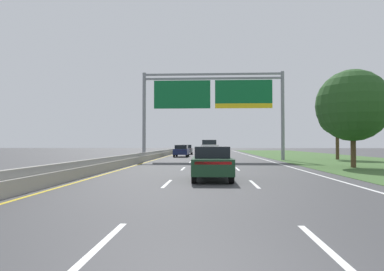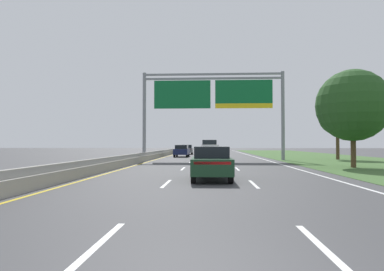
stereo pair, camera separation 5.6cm
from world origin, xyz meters
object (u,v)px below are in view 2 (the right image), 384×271
object	(u,v)px
car_navy_left_lane_sedan	(182,151)
car_darkgreen_centre_lane_sedan	(211,162)
roadside_tree_near	(353,105)
roadside_tree_mid	(337,117)
pickup_truck_white	(209,149)
overhead_sign_gantry	(213,98)
car_grey_left_lane_sedan	(187,149)

from	to	relation	value
car_navy_left_lane_sedan	car_darkgreen_centre_lane_sedan	size ratio (longest dim) A/B	1.00
roadside_tree_near	roadside_tree_mid	xyz separation A→B (m)	(3.65, 13.22, 0.21)
pickup_truck_white	car_darkgreen_centre_lane_sedan	size ratio (longest dim) A/B	1.23
pickup_truck_white	roadside_tree_near	distance (m)	20.20
roadside_tree_near	roadside_tree_mid	world-z (taller)	roadside_tree_near
car_darkgreen_centre_lane_sedan	car_navy_left_lane_sedan	bearing A→B (deg)	6.44
pickup_truck_white	roadside_tree_mid	size ratio (longest dim) A/B	0.82
overhead_sign_gantry	car_grey_left_lane_sedan	world-z (taller)	overhead_sign_gantry
roadside_tree_mid	pickup_truck_white	bearing A→B (deg)	164.59
overhead_sign_gantry	roadside_tree_near	bearing A→B (deg)	-49.23
pickup_truck_white	car_darkgreen_centre_lane_sedan	distance (m)	25.93
pickup_truck_white	car_darkgreen_centre_lane_sedan	xyz separation A→B (m)	(0.15, -25.93, -0.26)
car_grey_left_lane_sedan	roadside_tree_near	world-z (taller)	roadside_tree_near
roadside_tree_mid	roadside_tree_near	bearing A→B (deg)	-105.41
overhead_sign_gantry	car_navy_left_lane_sedan	size ratio (longest dim) A/B	3.40
car_grey_left_lane_sedan	roadside_tree_near	bearing A→B (deg)	-157.01
overhead_sign_gantry	roadside_tree_mid	world-z (taller)	overhead_sign_gantry
car_navy_left_lane_sedan	car_darkgreen_centre_lane_sedan	distance (m)	29.62
pickup_truck_white	roadside_tree_near	xyz separation A→B (m)	(10.28, -17.06, 3.38)
car_navy_left_lane_sedan	car_grey_left_lane_sedan	size ratio (longest dim) A/B	1.00
roadside_tree_near	roadside_tree_mid	bearing A→B (deg)	74.59
overhead_sign_gantry	car_navy_left_lane_sedan	world-z (taller)	overhead_sign_gantry
pickup_truck_white	car_darkgreen_centre_lane_sedan	bearing A→B (deg)	178.95
car_darkgreen_centre_lane_sedan	roadside_tree_mid	world-z (taller)	roadside_tree_mid
car_darkgreen_centre_lane_sedan	roadside_tree_near	size ratio (longest dim) A/B	0.63
overhead_sign_gantry	car_grey_left_lane_sedan	xyz separation A→B (m)	(-4.10, 20.36, -5.80)
car_navy_left_lane_sedan	roadside_tree_mid	distance (m)	19.43
overhead_sign_gantry	pickup_truck_white	xyz separation A→B (m)	(-0.38, 5.57, -5.55)
car_darkgreen_centre_lane_sedan	car_grey_left_lane_sedan	world-z (taller)	same
roadside_tree_near	car_darkgreen_centre_lane_sedan	bearing A→B (deg)	-138.80
overhead_sign_gantry	roadside_tree_mid	xyz separation A→B (m)	(13.55, 1.74, -1.95)
car_grey_left_lane_sedan	roadside_tree_mid	xyz separation A→B (m)	(17.65, -18.62, 3.85)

